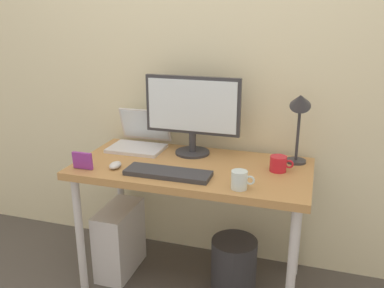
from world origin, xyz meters
name	(u,v)px	position (x,y,z in m)	size (l,w,h in m)	color
ground_plane	(192,280)	(0.00, 0.00, 0.00)	(6.00, 6.00, 0.00)	#4C4742
back_wall	(211,52)	(0.00, 0.37, 1.30)	(4.40, 0.04, 2.60)	beige
desk	(192,178)	(0.00, 0.00, 0.66)	(1.26, 0.63, 0.74)	#B7844C
monitor	(192,110)	(-0.05, 0.18, 0.99)	(0.55, 0.20, 0.45)	#333338
laptop	(140,138)	(-0.39, 0.20, 0.79)	(0.32, 0.29, 0.22)	silver
desk_lamp	(300,112)	(0.53, 0.18, 1.03)	(0.11, 0.16, 0.42)	#333338
keyboard	(168,173)	(-0.07, -0.17, 0.75)	(0.44, 0.14, 0.02)	#333338
mouse	(115,165)	(-0.37, -0.16, 0.75)	(0.06, 0.09, 0.03)	silver
coffee_mug	(279,164)	(0.45, 0.05, 0.78)	(0.12, 0.09, 0.08)	red
glass_cup	(240,180)	(0.30, -0.23, 0.78)	(0.11, 0.08, 0.09)	silver
photo_frame	(83,161)	(-0.53, -0.23, 0.78)	(0.11, 0.02, 0.09)	purple
computer_tower	(120,239)	(-0.45, -0.02, 0.21)	(0.18, 0.36, 0.42)	silver
wastebasket	(234,264)	(0.24, 0.02, 0.15)	(0.26, 0.26, 0.30)	#333338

